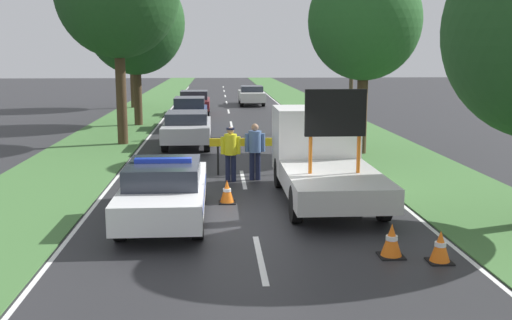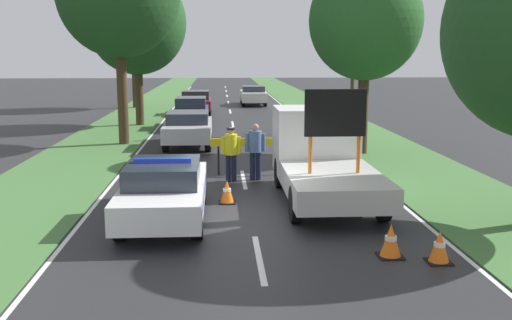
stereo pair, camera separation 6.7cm
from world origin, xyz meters
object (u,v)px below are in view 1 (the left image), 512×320
at_px(work_truck, 321,155).
at_px(traffic_cone_near_truck, 392,240).
at_px(traffic_cone_centre_front, 440,247).
at_px(queued_car_sedan_silver, 187,128).
at_px(pedestrian_civilian, 255,147).
at_px(police_officer, 231,149).
at_px(roadside_tree_near_left, 135,23).
at_px(road_barrier, 251,145).
at_px(roadside_tree_far_left, 365,21).
at_px(police_car, 165,190).
at_px(traffic_cone_near_police, 227,192).
at_px(roadside_tree_mid_right, 131,25).
at_px(queued_car_wagon_maroon, 194,102).
at_px(queued_car_van_white, 251,95).
at_px(queued_car_hatch_blue, 190,112).
at_px(utility_pole, 352,39).

relative_size(work_truck, traffic_cone_near_truck, 8.87).
xyz_separation_m(traffic_cone_centre_front, queued_car_sedan_silver, (-5.36, 14.44, 0.48)).
bearing_deg(pedestrian_civilian, police_officer, -163.56).
bearing_deg(roadside_tree_near_left, police_officer, -72.50).
relative_size(road_barrier, roadside_tree_far_left, 0.37).
relative_size(police_car, traffic_cone_near_police, 8.10).
distance_m(police_car, pedestrian_civilian, 5.00).
xyz_separation_m(work_truck, roadside_tree_far_left, (2.74, 6.73, 3.90)).
relative_size(police_car, roadside_tree_mid_right, 0.59).
bearing_deg(police_officer, traffic_cone_centre_front, 92.36).
distance_m(road_barrier, roadside_tree_mid_right, 25.55).
xyz_separation_m(road_barrier, queued_car_wagon_maroon, (-2.49, 19.34, -0.20)).
xyz_separation_m(traffic_cone_near_truck, queued_car_van_white, (-0.69, 34.00, 0.43)).
distance_m(work_truck, queued_car_hatch_blue, 15.90).
bearing_deg(police_officer, queued_car_sedan_silver, -101.28).
distance_m(queued_car_hatch_blue, queued_car_wagon_maroon, 7.02).
distance_m(police_officer, queued_car_hatch_blue, 13.46).
height_order(police_officer, queued_car_sedan_silver, police_officer).
bearing_deg(queued_car_wagon_maroon, roadside_tree_mid_right, -47.16).
xyz_separation_m(police_officer, traffic_cone_centre_front, (3.72, -7.40, -0.69)).
relative_size(police_officer, roadside_tree_far_left, 0.23).
height_order(traffic_cone_centre_front, queued_car_van_white, queued_car_van_white).
height_order(work_truck, pedestrian_civilian, work_truck).
distance_m(work_truck, traffic_cone_near_police, 2.78).
distance_m(roadside_tree_near_left, roadside_tree_far_left, 13.89).
relative_size(traffic_cone_centre_front, queued_car_wagon_maroon, 0.16).
bearing_deg(roadside_tree_near_left, queued_car_van_white, 61.09).
bearing_deg(utility_pole, roadside_tree_far_left, -99.21).
bearing_deg(traffic_cone_near_truck, utility_pole, 79.79).
height_order(traffic_cone_near_police, roadside_tree_far_left, roadside_tree_far_left).
relative_size(work_truck, roadside_tree_far_left, 0.80).
bearing_deg(pedestrian_civilian, road_barrier, 96.61).
height_order(roadside_tree_mid_right, utility_pole, utility_pole).
xyz_separation_m(traffic_cone_centre_front, queued_car_van_white, (-1.51, 34.37, 0.45)).
relative_size(pedestrian_civilian, roadside_tree_near_left, 0.21).
relative_size(police_officer, queued_car_hatch_blue, 0.39).
bearing_deg(traffic_cone_centre_front, traffic_cone_near_truck, 155.78).
height_order(work_truck, roadside_tree_near_left, roadside_tree_near_left).
bearing_deg(pedestrian_civilian, traffic_cone_near_police, -105.78).
bearing_deg(queued_car_sedan_silver, queued_car_van_white, -100.92).
distance_m(traffic_cone_near_police, queued_car_sedan_silver, 9.81).
relative_size(police_car, roadside_tree_far_left, 0.68).
bearing_deg(queued_car_van_white, traffic_cone_near_police, 85.41).
bearing_deg(roadside_tree_mid_right, traffic_cone_near_police, -77.66).
relative_size(traffic_cone_near_truck, roadside_tree_mid_right, 0.08).
bearing_deg(roadside_tree_far_left, traffic_cone_near_police, -125.72).
height_order(traffic_cone_near_truck, queued_car_hatch_blue, queued_car_hatch_blue).
xyz_separation_m(queued_car_hatch_blue, queued_car_wagon_maroon, (-0.01, 7.02, -0.04)).
xyz_separation_m(road_barrier, roadside_tree_near_left, (-5.29, 13.60, 4.43)).
bearing_deg(queued_car_van_white, traffic_cone_near_truck, 91.17).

